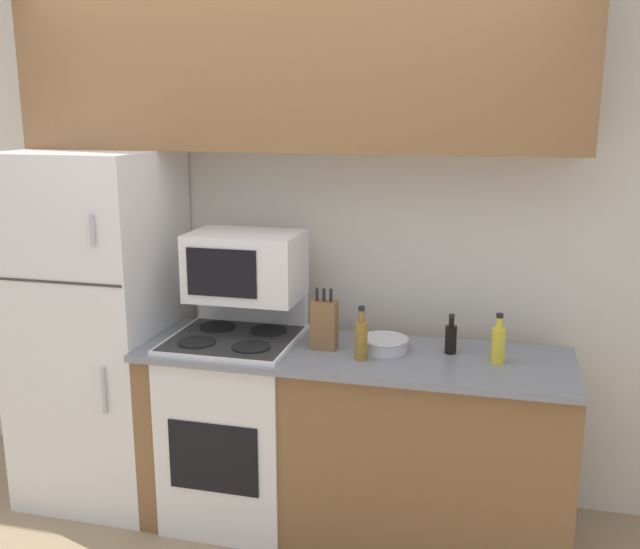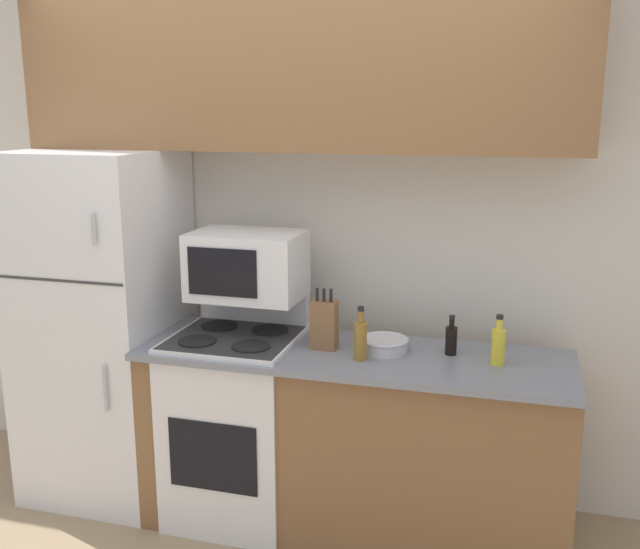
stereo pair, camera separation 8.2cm
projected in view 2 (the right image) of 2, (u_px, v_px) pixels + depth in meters
name	position (u px, v px, depth m)	size (l,w,h in m)	color
ground_plane	(262.00, 549.00, 3.24)	(12.00, 12.00, 0.00)	tan
wall_back	(308.00, 245.00, 3.66)	(8.00, 0.05, 2.55)	silver
lower_cabinets	(353.00, 441.00, 3.31)	(1.94, 0.61, 0.89)	brown
refrigerator	(105.00, 325.00, 3.63)	(0.71, 0.74, 1.76)	white
upper_cabinets	(295.00, 71.00, 3.27)	(2.65, 0.36, 0.72)	brown
stove	(237.00, 423.00, 3.45)	(0.59, 0.59, 1.07)	white
microwave	(247.00, 265.00, 3.36)	(0.52, 0.36, 0.31)	white
knife_block	(324.00, 324.00, 3.22)	(0.11, 0.09, 0.28)	brown
bowl	(384.00, 344.00, 3.20)	(0.22, 0.22, 0.06)	silver
bottle_vinegar	(360.00, 339.00, 3.08)	(0.06, 0.06, 0.24)	olive
bottle_cooking_spray	(498.00, 345.00, 3.02)	(0.06, 0.06, 0.22)	gold
bottle_soy_sauce	(451.00, 339.00, 3.15)	(0.05, 0.05, 0.18)	black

